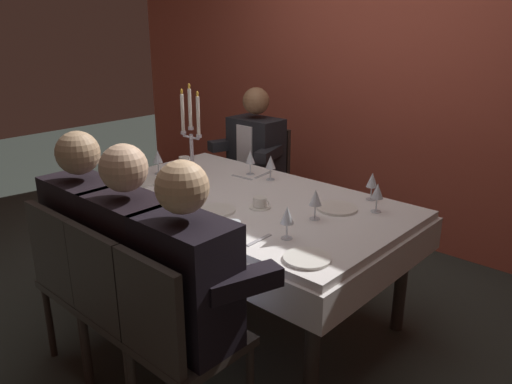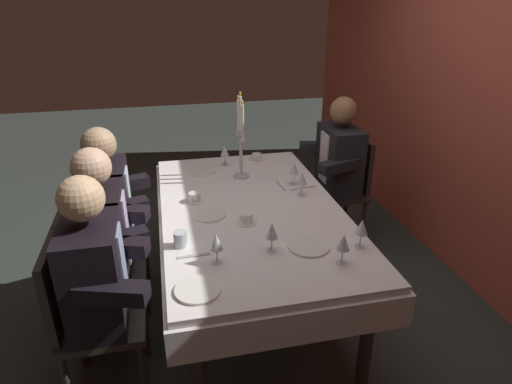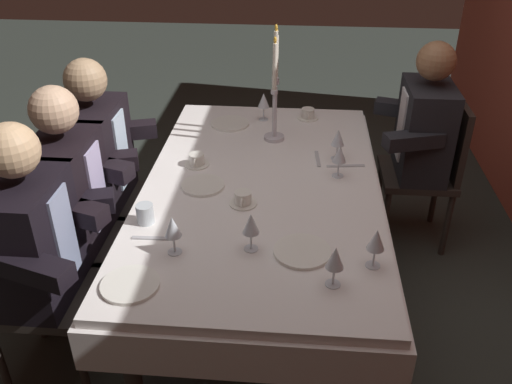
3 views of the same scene
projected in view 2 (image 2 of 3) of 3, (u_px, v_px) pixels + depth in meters
The scene contains 26 objects.
ground_plane at pixel (252, 302), 3.04m from camera, with size 12.00×12.00×0.00m, color #313832.
back_wall at pixel (503, 97), 2.80m from camera, with size 6.00×0.12×2.70m, color #BF513D.
dining_table at pixel (251, 224), 2.78m from camera, with size 1.94×1.14×0.74m.
candelabra at pixel (241, 143), 3.07m from camera, with size 0.19×0.11×0.62m.
dinner_plate_0 at pixel (308, 246), 2.31m from camera, with size 0.22×0.22×0.01m, color white.
dinner_plate_1 at pixel (202, 171), 3.27m from camera, with size 0.22×0.22×0.01m, color white.
dinner_plate_2 at pixel (209, 214), 2.63m from camera, with size 0.20×0.20×0.01m, color white.
dinner_plate_3 at pixel (198, 290), 1.97m from camera, with size 0.21×0.21×0.01m, color white.
wine_glass_0 at pixel (302, 179), 2.85m from camera, with size 0.07×0.07×0.16m.
wine_glass_1 at pixel (216, 243), 2.13m from camera, with size 0.07×0.07×0.16m.
wine_glass_2 at pixel (343, 243), 2.12m from camera, with size 0.07×0.07×0.16m.
wine_glass_3 at pixel (272, 231), 2.23m from camera, with size 0.07×0.07×0.16m.
wine_glass_4 at pixel (294, 169), 3.01m from camera, with size 0.07×0.07×0.16m.
wine_glass_5 at pixel (225, 151), 3.35m from camera, with size 0.07×0.07×0.16m.
wine_glass_6 at pixel (362, 228), 2.26m from camera, with size 0.07×0.07×0.16m.
water_tumbler_0 at pixel (180, 239), 2.30m from camera, with size 0.07×0.07×0.08m, color silver.
coffee_cup_0 at pixel (195, 198), 2.80m from camera, with size 0.13×0.12×0.06m.
coffee_cup_1 at pixel (257, 158), 3.47m from camera, with size 0.13×0.12×0.06m.
coffee_cup_2 at pixel (247, 218), 2.54m from camera, with size 0.13×0.12×0.06m.
fork_0 at pixel (281, 186), 3.03m from camera, with size 0.17×0.02×0.01m, color #B7B7BC.
fork_1 at pixel (194, 256), 2.23m from camera, with size 0.17×0.02×0.01m, color #B7B7BC.
knife_2 at pixel (303, 188), 3.00m from camera, with size 0.19×0.02×0.01m, color #B7B7BC.
seated_diner_0 at pixel (340, 159), 3.53m from camera, with size 0.63×0.48×1.24m.
seated_diner_1 at pixel (107, 204), 2.78m from camera, with size 0.63×0.48×1.24m.
seated_diner_2 at pixel (101, 234), 2.44m from camera, with size 0.63×0.48×1.24m.
seated_diner_3 at pixel (93, 273), 2.10m from camera, with size 0.63×0.48×1.24m.
Camera 2 is at (2.39, -0.50, 1.97)m, focal length 30.66 mm.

